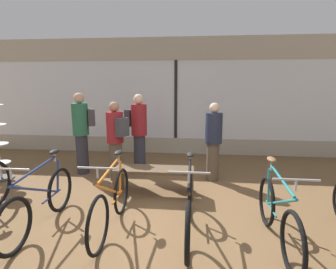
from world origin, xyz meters
name	(u,v)px	position (x,y,z in m)	size (l,w,h in m)	color
ground_plane	(154,226)	(0.00, 0.00, 0.00)	(24.00, 24.00, 0.00)	brown
shop_back_wall	(176,96)	(0.00, 3.99, 1.64)	(12.00, 0.08, 3.20)	#B2A893
bicycle_left	(41,202)	(-1.53, -0.20, 0.38)	(0.46, 1.76, 1.02)	black
bicycle_center_left	(112,202)	(-0.56, -0.13, 0.39)	(0.46, 1.68, 1.03)	black
bicycle_center_right	(189,207)	(0.48, -0.15, 0.38)	(0.46, 1.73, 1.03)	black
bicycle_right	(277,215)	(1.56, -0.26, 0.38)	(0.46, 1.69, 1.03)	black
display_bench	(154,173)	(-0.16, 1.05, 0.40)	(1.40, 0.44, 0.50)	brown
customer_near_rack	(116,139)	(-1.05, 1.73, 0.87)	(0.56, 0.52, 1.62)	brown
customer_by_window	(213,140)	(0.92, 1.93, 0.83)	(0.47, 0.47, 1.60)	brown
customer_mid_floor	(138,131)	(-0.69, 2.24, 0.95)	(0.55, 0.45, 1.75)	#2D2D38
customer_near_bench	(82,131)	(-1.91, 2.06, 0.96)	(0.55, 0.44, 1.78)	#2D2D38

